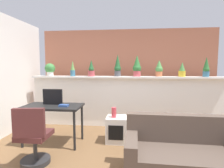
# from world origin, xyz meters

# --- Properties ---
(divider_wall) EXTENTS (4.71, 0.16, 1.22)m
(divider_wall) POSITION_xyz_m (0.00, 2.00, 0.61)
(divider_wall) COLOR white
(divider_wall) RESTS_ON ground
(plant_shelf) EXTENTS (4.71, 0.32, 0.04)m
(plant_shelf) POSITION_xyz_m (0.00, 1.96, 1.24)
(plant_shelf) COLOR white
(plant_shelf) RESTS_ON divider_wall
(brick_wall_behind) EXTENTS (4.71, 0.10, 2.50)m
(brick_wall_behind) POSITION_xyz_m (0.00, 2.60, 1.25)
(brick_wall_behind) COLOR #AD664C
(brick_wall_behind) RESTS_ON ground
(potted_plant_0) EXTENTS (0.26, 0.26, 0.32)m
(potted_plant_0) POSITION_xyz_m (-1.95, 1.98, 1.43)
(potted_plant_0) COLOR silver
(potted_plant_0) RESTS_ON plant_shelf
(potted_plant_1) EXTENTS (0.12, 0.12, 0.39)m
(potted_plant_1) POSITION_xyz_m (-1.34, 1.93, 1.43)
(potted_plant_1) COLOR #386B84
(potted_plant_1) RESTS_ON plant_shelf
(potted_plant_2) EXTENTS (0.16, 0.16, 0.40)m
(potted_plant_2) POSITION_xyz_m (-0.86, 1.92, 1.43)
(potted_plant_2) COLOR #B7474C
(potted_plant_2) RESTS_ON plant_shelf
(potted_plant_3) EXTENTS (0.17, 0.17, 0.54)m
(potted_plant_3) POSITION_xyz_m (-0.22, 1.98, 1.50)
(potted_plant_3) COLOR #4C4C51
(potted_plant_3) RESTS_ON plant_shelf
(potted_plant_4) EXTENTS (0.20, 0.20, 0.51)m
(potted_plant_4) POSITION_xyz_m (0.25, 1.96, 1.50)
(potted_plant_4) COLOR #B7474C
(potted_plant_4) RESTS_ON plant_shelf
(potted_plant_5) EXTENTS (0.17, 0.17, 0.39)m
(potted_plant_5) POSITION_xyz_m (0.78, 2.00, 1.44)
(potted_plant_5) COLOR #C66B42
(potted_plant_5) RESTS_ON plant_shelf
(potted_plant_6) EXTENTS (0.16, 0.16, 0.34)m
(potted_plant_6) POSITION_xyz_m (1.30, 1.94, 1.41)
(potted_plant_6) COLOR gold
(potted_plant_6) RESTS_ON plant_shelf
(potted_plant_7) EXTENTS (0.14, 0.14, 0.47)m
(potted_plant_7) POSITION_xyz_m (1.84, 1.95, 1.46)
(potted_plant_7) COLOR #386B84
(potted_plant_7) RESTS_ON plant_shelf
(desk) EXTENTS (1.10, 0.60, 0.75)m
(desk) POSITION_xyz_m (-1.37, 0.82, 0.67)
(desk) COLOR black
(desk) RESTS_ON ground
(tv_monitor) EXTENTS (0.39, 0.04, 0.30)m
(tv_monitor) POSITION_xyz_m (-1.41, 0.90, 0.90)
(tv_monitor) COLOR black
(tv_monitor) RESTS_ON desk
(office_chair) EXTENTS (0.47, 0.48, 0.91)m
(office_chair) POSITION_xyz_m (-1.33, 0.02, 0.39)
(office_chair) COLOR #262628
(office_chair) RESTS_ON ground
(side_cube_shelf) EXTENTS (0.40, 0.41, 0.50)m
(side_cube_shelf) POSITION_xyz_m (-0.16, 1.03, 0.25)
(side_cube_shelf) COLOR silver
(side_cube_shelf) RESTS_ON ground
(vase_on_shelf) EXTENTS (0.10, 0.10, 0.20)m
(vase_on_shelf) POSITION_xyz_m (-0.21, 1.00, 0.60)
(vase_on_shelf) COLOR #CC3D47
(vase_on_shelf) RESTS_ON side_cube_shelf
(book_on_desk) EXTENTS (0.17, 0.11, 0.04)m
(book_on_desk) POSITION_xyz_m (-1.13, 0.75, 0.77)
(book_on_desk) COLOR #2D4C8C
(book_on_desk) RESTS_ON desk
(couch) EXTENTS (1.58, 0.80, 0.80)m
(couch) POSITION_xyz_m (0.84, -0.06, 0.28)
(couch) COLOR brown
(couch) RESTS_ON ground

